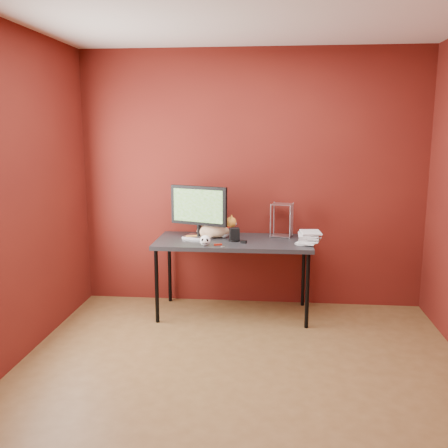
# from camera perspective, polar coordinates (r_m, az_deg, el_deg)

# --- Properties ---
(room) EXTENTS (3.52, 3.52, 2.61)m
(room) POSITION_cam_1_polar(r_m,az_deg,el_deg) (3.36, 1.90, 4.58)
(room) COLOR brown
(room) RESTS_ON ground
(desk) EXTENTS (1.50, 0.70, 0.75)m
(desk) POSITION_cam_1_polar(r_m,az_deg,el_deg) (4.85, 1.10, -2.42)
(desk) COLOR black
(desk) RESTS_ON ground
(monitor) EXTENTS (0.57, 0.27, 0.52)m
(monitor) POSITION_cam_1_polar(r_m,az_deg,el_deg) (4.87, -2.91, 1.69)
(monitor) COLOR silver
(monitor) RESTS_ON desk
(cat) EXTENTS (0.50, 0.19, 0.23)m
(cat) POSITION_cam_1_polar(r_m,az_deg,el_deg) (4.93, -1.09, -0.63)
(cat) COLOR #BE7328
(cat) RESTS_ON desk
(skull_mug) EXTENTS (0.10, 0.10, 0.10)m
(skull_mug) POSITION_cam_1_polar(r_m,az_deg,el_deg) (4.59, -2.16, -1.89)
(skull_mug) COLOR white
(skull_mug) RESTS_ON desk
(speaker) EXTENTS (0.11, 0.11, 0.13)m
(speaker) POSITION_cam_1_polar(r_m,az_deg,el_deg) (4.78, 1.20, -1.27)
(speaker) COLOR black
(speaker) RESTS_ON desk
(book_stack) EXTENTS (0.25, 0.29, 1.23)m
(book_stack) POSITION_cam_1_polar(r_m,az_deg,el_deg) (4.69, 8.82, 5.25)
(book_stack) COLOR beige
(book_stack) RESTS_ON desk
(wire_rack) EXTENTS (0.22, 0.20, 0.34)m
(wire_rack) POSITION_cam_1_polar(r_m,az_deg,el_deg) (5.00, 6.62, 0.47)
(wire_rack) COLOR silver
(wire_rack) RESTS_ON desk
(pocket_knife) EXTENTS (0.08, 0.05, 0.02)m
(pocket_knife) POSITION_cam_1_polar(r_m,az_deg,el_deg) (4.61, -0.70, -2.36)
(pocket_knife) COLOR #991A0B
(pocket_knife) RESTS_ON desk
(black_gadget) EXTENTS (0.06, 0.05, 0.03)m
(black_gadget) POSITION_cam_1_polar(r_m,az_deg,el_deg) (4.70, 2.25, -2.05)
(black_gadget) COLOR black
(black_gadget) RESTS_ON desk
(washer) EXTENTS (0.04, 0.04, 0.00)m
(washer) POSITION_cam_1_polar(r_m,az_deg,el_deg) (4.56, -0.14, -2.59)
(washer) COLOR silver
(washer) RESTS_ON desk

